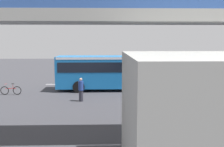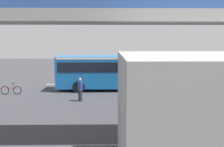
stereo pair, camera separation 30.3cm
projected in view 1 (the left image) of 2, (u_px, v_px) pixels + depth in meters
ground at (134, 89)px, 24.98m from camera, size 80.00×80.00×0.00m
city_bus at (119, 70)px, 24.23m from camera, size 11.54×2.85×3.15m
bicycle_red at (11, 90)px, 22.25m from camera, size 1.77×0.44×0.96m
pedestrian at (81, 90)px, 19.80m from camera, size 0.38×0.38×1.79m
traffic_sign at (195, 64)px, 29.54m from camera, size 0.08×0.60×2.80m
lane_dash_leftmost at (206, 84)px, 27.92m from camera, size 2.00×0.20×0.01m
lane_dash_left at (169, 84)px, 27.80m from camera, size 2.00×0.20×0.01m
lane_dash_centre at (131, 84)px, 27.68m from camera, size 2.00×0.20×0.01m
lane_dash_right at (94, 84)px, 27.57m from camera, size 2.00×0.20×0.01m
lane_dash_rightmost at (55, 84)px, 27.45m from camera, size 2.00×0.20×0.01m
pedestrian_overpass at (168, 27)px, 11.62m from camera, size 30.73×2.60×6.98m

